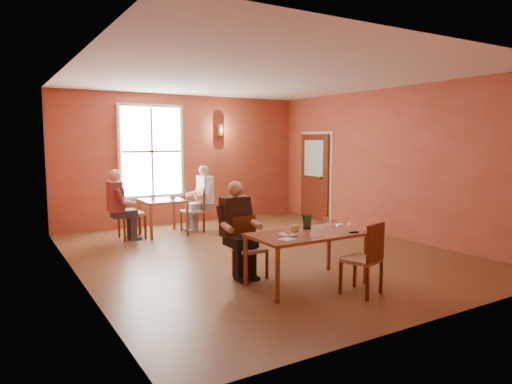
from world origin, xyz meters
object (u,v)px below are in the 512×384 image
chair_empty (361,258)px  chair_diner_white (192,210)px  main_table (306,259)px  diner_main (251,232)px  diner_maroon (130,205)px  chair_diner_main (250,248)px  chair_diner_maroon (132,213)px  second_table (163,217)px  diner_white (194,200)px

chair_empty → chair_diner_white: bearing=74.8°
chair_diner_white → main_table: bearing=178.6°
diner_main → diner_maroon: (-0.73, 3.52, 0.01)m
chair_diner_main → chair_empty: 1.57m
chair_empty → diner_maroon: diner_maroon is taller
main_table → diner_main: (-0.50, 0.62, 0.31)m
chair_diner_white → chair_diner_maroon: bearing=90.0°
chair_diner_white → diner_maroon: (-1.33, 0.00, 0.21)m
main_table → second_table: size_ratio=1.82×
chair_diner_white → chair_empty: bearing=-176.7°
main_table → diner_maroon: 4.33m
chair_diner_white → diner_white: size_ratio=0.68×
chair_diner_main → chair_diner_white: (0.60, 3.49, 0.03)m
main_table → chair_diner_white: bearing=88.6°
main_table → chair_diner_main: size_ratio=1.75×
main_table → chair_diner_main: bearing=127.6°
diner_white → chair_diner_maroon: size_ratio=1.31×
second_table → chair_diner_white: (0.65, 0.00, 0.09)m
chair_empty → chair_diner_white: size_ratio=1.00×
chair_diner_main → chair_empty: bearing=123.9°
second_table → diner_maroon: diner_maroon is taller
diner_main → second_table: bearing=-89.2°
main_table → chair_empty: 0.77m
second_table → chair_diner_maroon: (-0.65, 0.00, 0.15)m
diner_main → second_table: 3.54m
chair_empty → chair_diner_maroon: 5.05m
chair_diner_main → diner_main: size_ratio=0.65×
main_table → diner_white: diner_white is taller
chair_diner_maroon → diner_maroon: 0.16m
chair_empty → chair_diner_maroon: size_ratio=0.90×
diner_maroon → chair_diner_white: bearing=90.0°
main_table → chair_diner_white: chair_diner_white is taller
diner_white → diner_maroon: (-1.36, 0.00, -0.01)m
chair_empty → diner_main: bearing=106.0°
main_table → diner_white: bearing=88.2°
chair_empty → diner_maroon: size_ratio=0.69×
diner_main → second_table: size_ratio=1.59×
diner_white → chair_diner_maroon: (-1.33, 0.00, -0.16)m
diner_white → diner_maroon: 1.36m
chair_diner_maroon → diner_maroon: (-0.03, 0.00, 0.16)m
chair_empty → diner_white: size_ratio=0.68×
chair_empty → diner_maroon: bearing=90.0°
diner_white → diner_maroon: bearing=90.0°
diner_main → chair_empty: 1.56m
chair_empty → second_table: size_ratio=1.11×
chair_empty → second_table: chair_empty is taller
chair_diner_main → diner_maroon: size_ratio=0.64×
diner_white → chair_diner_maroon: 1.34m
second_table → chair_diner_white: chair_diner_white is taller
main_table → chair_diner_main: chair_diner_main is taller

